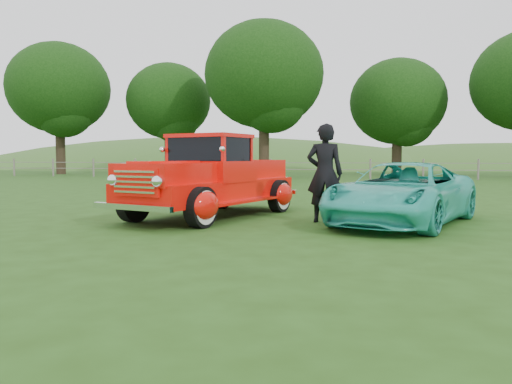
% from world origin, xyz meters
% --- Properties ---
extents(ground, '(140.00, 140.00, 0.00)m').
position_xyz_m(ground, '(0.00, 0.00, 0.00)').
color(ground, '#244612').
rests_on(ground, ground).
extents(distant_hills, '(116.00, 60.00, 18.00)m').
position_xyz_m(distant_hills, '(-4.08, 59.46, -4.55)').
color(distant_hills, '#386425').
rests_on(distant_hills, ground).
extents(fence_line, '(48.00, 0.12, 1.20)m').
position_xyz_m(fence_line, '(0.00, 22.00, 0.60)').
color(fence_line, slate).
rests_on(fence_line, ground).
extents(tree_far_west, '(7.60, 7.60, 9.93)m').
position_xyz_m(tree_far_west, '(-20.00, 26.00, 6.49)').
color(tree_far_west, black).
rests_on(tree_far_west, ground).
extents(tree_mid_west, '(6.40, 6.40, 8.46)m').
position_xyz_m(tree_mid_west, '(-12.00, 28.00, 5.55)').
color(tree_mid_west, black).
rests_on(tree_mid_west, ground).
extents(tree_near_west, '(8.00, 8.00, 10.42)m').
position_xyz_m(tree_near_west, '(-4.00, 25.00, 6.80)').
color(tree_near_west, black).
rests_on(tree_near_west, ground).
extents(tree_near_east, '(6.80, 6.80, 8.33)m').
position_xyz_m(tree_near_east, '(5.00, 29.00, 5.25)').
color(tree_near_east, black).
rests_on(tree_near_east, ground).
extents(red_pickup, '(3.32, 5.28, 1.78)m').
position_xyz_m(red_pickup, '(-0.80, 1.98, 0.80)').
color(red_pickup, black).
rests_on(red_pickup, ground).
extents(teal_sedan, '(3.47, 4.73, 1.19)m').
position_xyz_m(teal_sedan, '(3.16, 1.61, 0.60)').
color(teal_sedan, '#2FBFAA').
rests_on(teal_sedan, ground).
extents(man, '(0.72, 0.48, 1.95)m').
position_xyz_m(man, '(1.66, 1.56, 0.97)').
color(man, black).
rests_on(man, ground).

